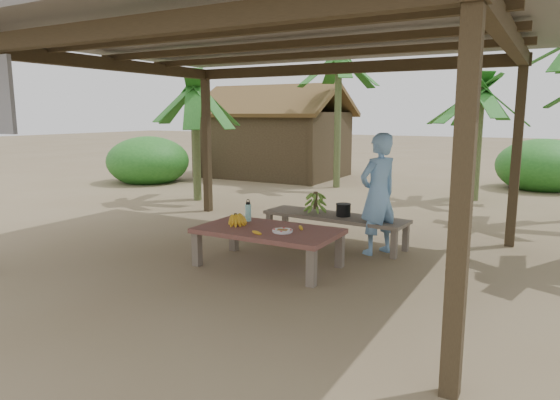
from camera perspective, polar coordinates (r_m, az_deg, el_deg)
The scene contains 17 objects.
ground at distance 6.87m, azimuth -1.13°, elevation -6.65°, with size 80.00×80.00×0.00m, color brown.
pavilion at distance 6.63m, azimuth -1.39°, elevation 17.02°, with size 6.60×5.60×2.95m.
work_table at distance 6.40m, azimuth -1.39°, elevation -3.85°, with size 1.80×1.00×0.50m.
bench at distance 7.53m, azimuth 6.24°, elevation -2.14°, with size 2.24×0.77×0.45m.
ripe_banana_bunch at distance 6.59m, azimuth -5.11°, elevation -2.14°, with size 0.28×0.24×0.17m, color gold, non-canonical shape.
plate at distance 6.17m, azimuth 0.29°, elevation -3.56°, with size 0.26×0.26×0.04m.
loose_banana_front at distance 6.07m, azimuth -2.66°, elevation -3.76°, with size 0.04×0.14×0.04m, color gold.
loose_banana_side at distance 6.34m, azimuth 2.40°, elevation -3.18°, with size 0.04×0.15×0.04m, color gold.
water_flask at distance 6.81m, azimuth -3.66°, elevation -1.37°, with size 0.08×0.08×0.30m.
green_banana_stalk at distance 7.64m, azimuth 4.08°, elevation -0.20°, with size 0.30×0.30×0.34m, color #598C2D, non-canonical shape.
cooking_pot at distance 7.44m, azimuth 7.25°, elevation -1.16°, with size 0.21×0.21×0.18m, color black.
skewer_rack at distance 7.20m, azimuth 10.28°, elevation -1.36°, with size 0.18×0.08×0.24m, color #A57F47, non-canonical shape.
woman at distance 7.05m, azimuth 11.15°, elevation 0.66°, with size 0.62×0.41×1.70m, color #70A1D5.
hut at distance 15.79m, azimuth -0.60°, elevation 6.74°, with size 4.40×3.43×2.85m.
banana_plant_n at distance 12.05m, azimuth 21.94°, elevation 10.49°, with size 1.80×1.80×2.71m.
banana_plant_nw at distance 13.42m, azimuth 6.73°, elevation 14.98°, with size 1.80×1.80×3.68m.
banana_plant_w at distance 11.42m, azimuth -9.70°, elevation 11.28°, with size 1.80×1.80×2.75m.
Camera 1 is at (3.33, -5.69, 1.94)m, focal length 32.00 mm.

